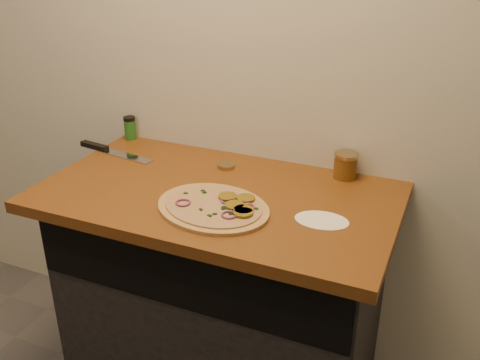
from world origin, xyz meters
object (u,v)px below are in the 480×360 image
at_px(pizza, 215,207).
at_px(spice_shaker, 130,128).
at_px(salsa_jar, 345,165).
at_px(chefs_knife, 109,151).

bearing_deg(pizza, spice_shaker, 144.79).
xyz_separation_m(salsa_jar, spice_shaker, (-0.92, 0.02, 0.00)).
relative_size(pizza, spice_shaker, 4.74).
distance_m(chefs_knife, spice_shaker, 0.17).
distance_m(salsa_jar, spice_shaker, 0.92).
xyz_separation_m(chefs_knife, spice_shaker, (-0.01, 0.16, 0.04)).
xyz_separation_m(pizza, chefs_knife, (-0.60, 0.26, -0.00)).
bearing_deg(spice_shaker, pizza, -35.21).
relative_size(chefs_knife, spice_shaker, 3.69).
distance_m(pizza, chefs_knife, 0.65).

